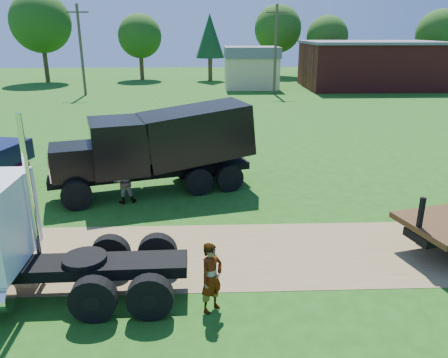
{
  "coord_description": "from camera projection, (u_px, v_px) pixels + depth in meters",
  "views": [
    {
      "loc": [
        -1.19,
        -12.0,
        6.59
      ],
      "look_at": [
        -0.63,
        2.49,
        1.6
      ],
      "focal_mm": 35.0,
      "sensor_mm": 36.0,
      "label": 1
    }
  ],
  "objects": [
    {
      "name": "ground",
      "position": [
        247.0,
        254.0,
        13.52
      ],
      "size": [
        140.0,
        140.0,
        0.0
      ],
      "primitive_type": "plane",
      "color": "#1F4910",
      "rests_on": "ground"
    },
    {
      "name": "dirt_track",
      "position": [
        247.0,
        253.0,
        13.52
      ],
      "size": [
        120.0,
        4.2,
        0.01
      ],
      "primitive_type": "cube",
      "color": "brown",
      "rests_on": "ground"
    },
    {
      "name": "black_dump_truck",
      "position": [
        161.0,
        145.0,
        18.28
      ],
      "size": [
        8.59,
        4.79,
        3.65
      ],
      "rotation": [
        0.0,
        0.0,
        0.3
      ],
      "color": "black",
      "rests_on": "ground"
    },
    {
      "name": "orange_pickup",
      "position": [
        184.0,
        147.0,
        22.94
      ],
      "size": [
        5.55,
        3.87,
        1.41
      ],
      "primitive_type": "imported",
      "rotation": [
        0.0,
        0.0,
        1.24
      ],
      "color": "#E2620A",
      "rests_on": "ground"
    },
    {
      "name": "spectator_a",
      "position": [
        212.0,
        278.0,
        10.53
      ],
      "size": [
        0.78,
        0.77,
        1.81
      ],
      "primitive_type": "imported",
      "rotation": [
        0.0,
        0.0,
        0.78
      ],
      "color": "#999999",
      "rests_on": "ground"
    },
    {
      "name": "spectator_b",
      "position": [
        124.0,
        181.0,
        17.24
      ],
      "size": [
        1.01,
        0.86,
        1.79
      ],
      "primitive_type": "imported",
      "rotation": [
        0.0,
        0.0,
        3.38
      ],
      "color": "#999999",
      "rests_on": "ground"
    },
    {
      "name": "brick_building",
      "position": [
        370.0,
        65.0,
        51.12
      ],
      "size": [
        15.4,
        10.4,
        5.3
      ],
      "color": "maroon",
      "rests_on": "ground"
    },
    {
      "name": "tan_shed",
      "position": [
        251.0,
        67.0,
        50.68
      ],
      "size": [
        6.2,
        5.4,
        4.7
      ],
      "color": "#CBB77F",
      "rests_on": "ground"
    },
    {
      "name": "utility_poles",
      "position": [
        276.0,
        48.0,
        45.28
      ],
      "size": [
        42.2,
        0.28,
        9.0
      ],
      "color": "#443B27",
      "rests_on": "ground"
    },
    {
      "name": "tree_row",
      "position": [
        223.0,
        30.0,
        58.6
      ],
      "size": [
        58.88,
        14.08,
        11.15
      ],
      "color": "#362A16",
      "rests_on": "ground"
    }
  ]
}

